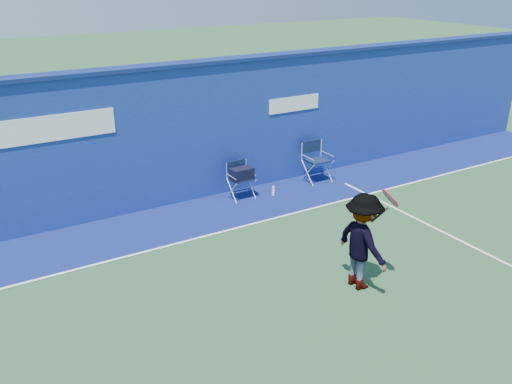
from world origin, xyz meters
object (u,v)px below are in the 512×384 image
directors_chair_right (317,169)px  water_bottle (273,191)px  directors_chair_left (241,184)px  tennis_player (362,241)px

directors_chair_right → water_bottle: 1.46m
directors_chair_left → tennis_player: bearing=-91.6°
directors_chair_right → water_bottle: bearing=-169.8°
directors_chair_left → water_bottle: directors_chair_left is taller
water_bottle → directors_chair_right: bearing=10.2°
directors_chair_left → directors_chair_right: 2.14m
directors_chair_left → directors_chair_right: (2.14, 0.01, -0.05)m
directors_chair_left → water_bottle: (0.71, -0.25, -0.25)m
tennis_player → directors_chair_right: bearing=62.1°
directors_chair_right → tennis_player: tennis_player is taller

